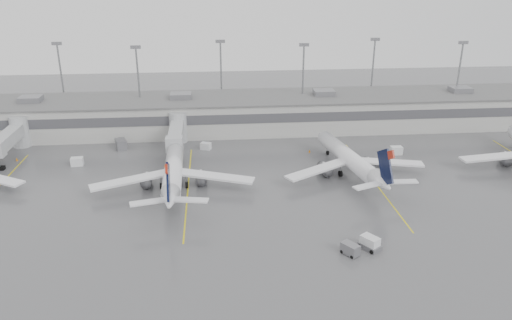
{
  "coord_description": "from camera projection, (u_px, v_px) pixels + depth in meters",
  "views": [
    {
      "loc": [
        -12.6,
        -60.33,
        38.43
      ],
      "look_at": [
        -4.92,
        24.0,
        5.0
      ],
      "focal_mm": 35.0,
      "sensor_mm": 36.0,
      "label": 1
    }
  ],
  "objects": [
    {
      "name": "jet_mid_right",
      "position": [
        351.0,
        159.0,
        96.46
      ],
      "size": [
        28.1,
        31.76,
        10.34
      ],
      "rotation": [
        0.0,
        0.0,
        0.17
      ],
      "color": "white",
      "rests_on": "ground"
    },
    {
      "name": "gse_uld_c",
      "position": [
        396.0,
        150.0,
        107.54
      ],
      "size": [
        2.46,
        1.65,
        1.73
      ],
      "primitive_type": "cube",
      "rotation": [
        0.0,
        0.0,
        -0.01
      ],
      "color": "silver",
      "rests_on": "ground"
    },
    {
      "name": "terminal",
      "position": [
        263.0,
        112.0,
        123.24
      ],
      "size": [
        152.0,
        17.0,
        9.45
      ],
      "color": "#ABABA6",
      "rests_on": "ground"
    },
    {
      "name": "cone_b",
      "position": [
        165.0,
        166.0,
        100.65
      ],
      "size": [
        0.45,
        0.45,
        0.72
      ],
      "primitive_type": "cone",
      "color": "orange",
      "rests_on": "ground"
    },
    {
      "name": "jet_mid_left",
      "position": [
        173.0,
        170.0,
        90.8
      ],
      "size": [
        29.56,
        33.14,
        10.72
      ],
      "rotation": [
        0.0,
        0.0,
        0.02
      ],
      "color": "white",
      "rests_on": "ground"
    },
    {
      "name": "gse_loader",
      "position": [
        121.0,
        144.0,
        110.65
      ],
      "size": [
        3.14,
        3.91,
        2.12
      ],
      "primitive_type": "cube",
      "rotation": [
        0.0,
        0.0,
        0.34
      ],
      "color": "slate",
      "rests_on": "ground"
    },
    {
      "name": "light_masts",
      "position": [
        261.0,
        76.0,
        125.7
      ],
      "size": [
        142.4,
        8.0,
        20.6
      ],
      "color": "gray",
      "rests_on": "ground"
    },
    {
      "name": "stand_markings",
      "position": [
        282.0,
        184.0,
        93.29
      ],
      "size": [
        105.25,
        40.0,
        0.01
      ],
      "color": "yellow",
      "rests_on": "ground"
    },
    {
      "name": "baggage_tug",
      "position": [
        370.0,
        244.0,
        71.84
      ],
      "size": [
        3.26,
        3.56,
        1.96
      ],
      "rotation": [
        0.0,
        0.0,
        0.61
      ],
      "color": "silver",
      "rests_on": "ground"
    },
    {
      "name": "cone_a",
      "position": [
        17.0,
        159.0,
        104.11
      ],
      "size": [
        0.44,
        0.44,
        0.69
      ],
      "primitive_type": "cone",
      "color": "orange",
      "rests_on": "ground"
    },
    {
      "name": "ground",
      "position": [
        306.0,
        253.0,
        71.06
      ],
      "size": [
        260.0,
        260.0,
        0.0
      ],
      "primitive_type": "plane",
      "color": "#565658",
      "rests_on": "ground"
    },
    {
      "name": "gse_uld_a",
      "position": [
        77.0,
        162.0,
        101.54
      ],
      "size": [
        2.51,
        1.78,
        1.69
      ],
      "primitive_type": "cube",
      "rotation": [
        0.0,
        0.0,
        0.08
      ],
      "color": "silver",
      "rests_on": "ground"
    },
    {
      "name": "gse_uld_b",
      "position": [
        206.0,
        146.0,
        110.43
      ],
      "size": [
        2.56,
        2.18,
        1.53
      ],
      "primitive_type": "cube",
      "rotation": [
        0.0,
        0.0,
        -0.41
      ],
      "color": "silver",
      "rests_on": "ground"
    },
    {
      "name": "jet_bridge_right",
      "position": [
        177.0,
        131.0,
        110.26
      ],
      "size": [
        4.0,
        17.2,
        7.0
      ],
      "color": "#A6A9AB",
      "rests_on": "ground"
    },
    {
      "name": "cone_c",
      "position": [
        310.0,
        151.0,
        108.81
      ],
      "size": [
        0.43,
        0.43,
        0.68
      ],
      "primitive_type": "cone",
      "color": "orange",
      "rests_on": "ground"
    },
    {
      "name": "jet_bridge_left",
      "position": [
        13.0,
        136.0,
        107.31
      ],
      "size": [
        4.0,
        17.2,
        7.0
      ],
      "color": "#A6A9AB",
      "rests_on": "ground"
    },
    {
      "name": "baggage_cart",
      "position": [
        350.0,
        249.0,
        70.42
      ],
      "size": [
        2.71,
        2.99,
        1.67
      ],
      "rotation": [
        0.0,
        0.0,
        0.61
      ],
      "color": "slate",
      "rests_on": "ground"
    }
  ]
}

